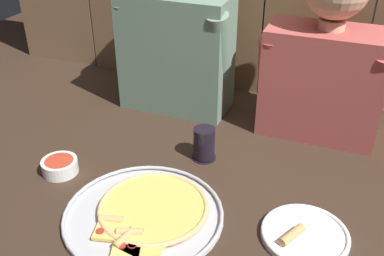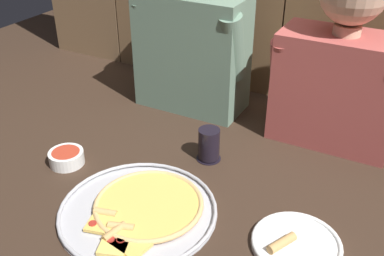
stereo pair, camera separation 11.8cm
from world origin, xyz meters
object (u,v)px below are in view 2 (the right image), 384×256
Objects in this scene: diner_left at (192,23)px; dinner_plate at (296,244)px; dipping_bowl at (66,157)px; diner_right at (342,60)px; pizza_tray at (141,209)px; drinking_glass at (209,145)px.

dinner_plate is at bearing -43.37° from diner_left.
diner_right is (0.66, 0.52, 0.25)m from dipping_bowl.
dipping_bowl reaches higher than pizza_tray.
dipping_bowl is 0.61m from diner_left.
drinking_glass is 0.43m from dipping_bowl.
dinner_plate is 0.42m from drinking_glass.
dinner_plate reaches higher than pizza_tray.
pizza_tray is 0.73m from diner_right.
dipping_bowl is (-0.71, 0.01, 0.01)m from dinner_plate.
dipping_bowl is at bearing -148.43° from drinking_glass.
dipping_bowl is at bearing -106.19° from diner_left.
drinking_glass is at bearing 31.57° from dipping_bowl.
diner_right is at bearing 45.04° from drinking_glass.
diner_right is (0.51, 0.00, -0.04)m from diner_left.
drinking_glass is at bearing -134.96° from diner_right.
pizza_tray is 3.94× the size of dipping_bowl.
drinking_glass is 0.45m from diner_left.
dinner_plate is at bearing -0.83° from dipping_bowl.
dinner_plate is at bearing -34.25° from drinking_glass.
dipping_bowl is at bearing -141.80° from diner_right.
diner_left reaches higher than drinking_glass.
diner_left is (0.15, 0.52, 0.29)m from dipping_bowl.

